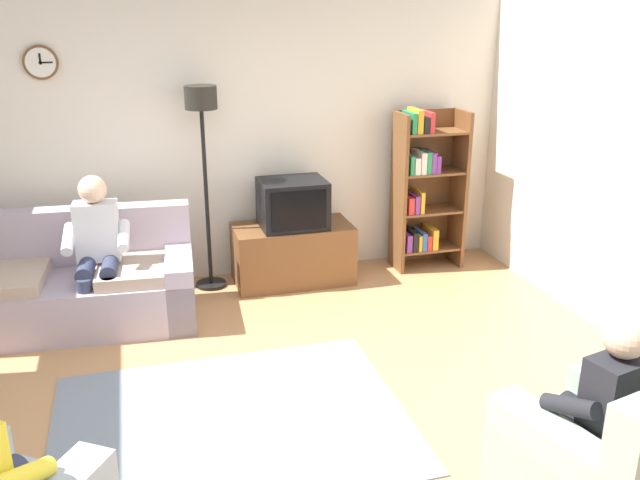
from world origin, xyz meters
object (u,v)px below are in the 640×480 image
(tv, at_px, (293,204))
(person_in_right_armchair, at_px, (600,401))
(armchair_near_bookshelf, at_px, (606,463))
(bookshelf, at_px, (424,188))
(couch, at_px, (76,287))
(person_on_couch, at_px, (97,245))
(tv_stand, at_px, (293,254))
(floor_lamp, at_px, (203,132))

(tv, distance_m, person_in_right_armchair, 3.44)
(tv, relative_size, armchair_near_bookshelf, 0.58)
(tv, height_order, bookshelf, bookshelf)
(bookshelf, bearing_deg, tv, -176.05)
(couch, distance_m, person_on_couch, 0.45)
(tv_stand, height_order, person_in_right_armchair, person_in_right_armchair)
(person_in_right_armchair, bearing_deg, armchair_near_bookshelf, -76.91)
(tv_stand, xyz_separation_m, person_on_couch, (-1.71, -0.49, 0.42))
(tv_stand, bearing_deg, armchair_near_bookshelf, -76.92)
(bookshelf, xyz_separation_m, armchair_near_bookshelf, (-0.54, -3.53, -0.52))
(person_on_couch, xyz_separation_m, person_in_right_armchair, (2.49, -2.88, -0.09))
(couch, relative_size, person_in_right_armchair, 1.75)
(bookshelf, bearing_deg, person_in_right_armchair, -99.23)
(couch, relative_size, bookshelf, 1.23)
(tv, height_order, floor_lamp, floor_lamp)
(person_on_couch, bearing_deg, floor_lamp, 32.13)
(person_on_couch, bearing_deg, tv, 15.31)
(tv_stand, distance_m, floor_lamp, 1.40)
(bookshelf, xyz_separation_m, person_on_couch, (-3.05, -0.56, -0.11))
(bookshelf, distance_m, floor_lamp, 2.21)
(person_in_right_armchair, bearing_deg, floor_lamp, 114.10)
(tv_stand, xyz_separation_m, armchair_near_bookshelf, (0.80, -3.46, 0.01))
(couch, distance_m, armchair_near_bookshelf, 4.11)
(bookshelf, height_order, person_in_right_armchair, bookshelf)
(tv_stand, bearing_deg, tv, -90.00)
(floor_lamp, height_order, person_on_couch, floor_lamp)
(couch, xyz_separation_m, person_in_right_armchair, (2.70, -2.99, 0.29))
(tv, bearing_deg, armchair_near_bookshelf, -76.83)
(couch, height_order, person_on_couch, person_on_couch)
(armchair_near_bookshelf, bearing_deg, floor_lamp, 113.84)
(couch, relative_size, person_on_couch, 1.58)
(tv_stand, height_order, armchair_near_bookshelf, armchair_near_bookshelf)
(armchair_near_bookshelf, bearing_deg, person_in_right_armchair, 103.09)
(couch, height_order, bookshelf, bookshelf)
(bookshelf, bearing_deg, tv_stand, -177.09)
(couch, bearing_deg, armchair_near_bookshelf, -48.48)
(floor_lamp, bearing_deg, bookshelf, -0.83)
(tv, relative_size, bookshelf, 0.38)
(couch, distance_m, floor_lamp, 1.69)
(tv_stand, relative_size, armchair_near_bookshelf, 1.06)
(floor_lamp, bearing_deg, tv_stand, -7.34)
(tv, distance_m, floor_lamp, 1.03)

